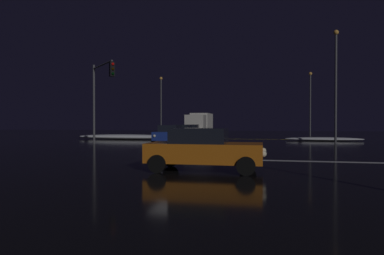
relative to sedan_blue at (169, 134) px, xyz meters
The scene contains 15 objects.
ground 12.34m from the sedan_blue, 72.54° to the right, with size 120.00×120.00×0.10m, color black.
stop_line_north 4.56m from the sedan_blue, 34.69° to the right, with size 0.35×15.82×0.01m.
centre_line_ns 9.80m from the sedan_blue, 67.79° to the left, with size 22.00×0.15×0.01m.
crosswalk_bar_east 17.52m from the sedan_blue, 42.14° to the right, with size 15.82×0.40×0.01m.
snow_bank_left_curb 8.65m from the sedan_blue, 136.78° to the left, with size 11.53×1.50×0.53m.
snow_bank_right_curb 15.38m from the sedan_blue, 27.07° to the left, with size 7.39×1.50×0.36m.
sedan_blue is the anchor object (origin of this frame).
sedan_green 5.22m from the sedan_blue, 91.93° to the left, with size 2.02×4.33×1.57m.
sedan_gray 10.77m from the sedan_blue, 92.53° to the left, with size 2.02×4.33×1.57m.
box_truck 17.46m from the sedan_blue, 91.76° to the left, with size 2.68×8.28×3.08m.
sedan_orange_crossing 16.70m from the sedan_blue, 70.03° to the right, with size 4.33×2.02×1.57m.
traffic_signal_nw 6.86m from the sedan_blue, 143.39° to the right, with size 3.37×3.37×6.57m.
streetlamp_right_far 23.98m from the sedan_blue, 53.72° to the left, with size 0.44×0.44×8.48m.
streetlamp_right_near 15.08m from the sedan_blue, 12.28° to the left, with size 0.44×0.44×9.75m.
streetlamp_left_far 20.56m from the sedan_blue, 109.10° to the left, with size 0.44×0.44×8.41m.
Camera 1 is at (4.15, -16.26, 1.77)m, focal length 31.68 mm.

